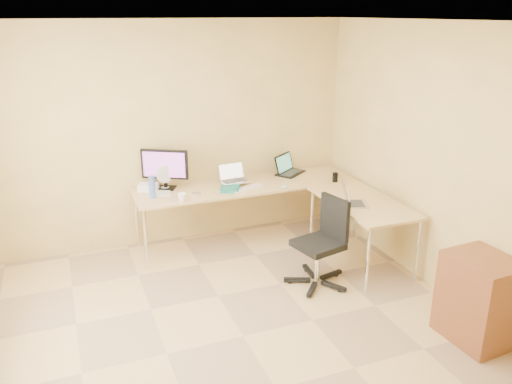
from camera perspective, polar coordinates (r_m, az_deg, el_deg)
name	(u,v)px	position (r m, az deg, el deg)	size (l,w,h in m)	color
floor	(243,336)	(4.65, -1.41, -15.64)	(4.50, 4.50, 0.00)	tan
ceiling	(240,22)	(3.81, -1.75, 18.32)	(4.50, 4.50, 0.00)	white
wall_back	(176,135)	(6.13, -8.79, 6.23)	(4.50, 4.50, 0.00)	#E1B96E
wall_front	(432,371)	(2.31, 18.93, -18.21)	(4.50, 4.50, 0.00)	#E1B96E
wall_right	(455,168)	(5.12, 21.13, 2.53)	(4.50, 4.50, 0.00)	#E1B96E
desk_main	(247,213)	(6.24, -1.02, -2.32)	(2.65, 0.70, 0.73)	tan
desk_return	(361,232)	(5.83, 11.54, -4.36)	(0.70, 1.30, 0.73)	tan
monitor	(165,169)	(5.99, -10.05, 2.51)	(0.55, 0.18, 0.47)	black
book_stack	(230,188)	(5.93, -2.86, 0.48)	(0.21, 0.28, 0.05)	#156359
laptop_center	(234,173)	(6.02, -2.45, 2.09)	(0.33, 0.25, 0.21)	silver
laptop_black	(290,164)	(6.50, 3.82, 3.08)	(0.39, 0.29, 0.25)	black
keyboard	(247,188)	(5.95, -0.95, 0.42)	(0.43, 0.12, 0.02)	silver
mouse	(284,187)	(5.98, 3.15, 0.56)	(0.09, 0.06, 0.03)	silver
mug	(182,198)	(5.60, -8.18, -0.61)	(0.10, 0.10, 0.09)	white
cd_stack	(196,194)	(5.79, -6.64, -0.22)	(0.11, 0.11, 0.03)	white
water_bottle	(152,187)	(5.75, -11.42, 0.55)	(0.07, 0.07, 0.25)	#3D5EA5
papers	(160,192)	(5.96, -10.60, 0.05)	(0.24, 0.34, 0.01)	silver
white_box	(148,187)	(6.02, -11.82, 0.52)	(0.22, 0.16, 0.08)	white
desk_fan	(165,178)	(6.02, -10.08, 1.57)	(0.21, 0.21, 0.26)	silver
black_cup	(335,177)	(6.26, 8.74, 1.61)	(0.06, 0.06, 0.11)	black
laptop_return	(355,195)	(5.53, 10.90, -0.36)	(0.25, 0.32, 0.21)	silver
office_chair	(318,239)	(5.25, 6.90, -5.21)	(0.55, 0.55, 0.92)	black
cabinet	(479,301)	(4.82, 23.43, -11.00)	(0.46, 0.57, 0.80)	brown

